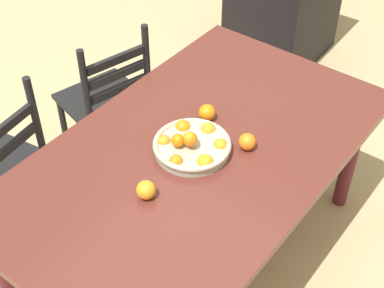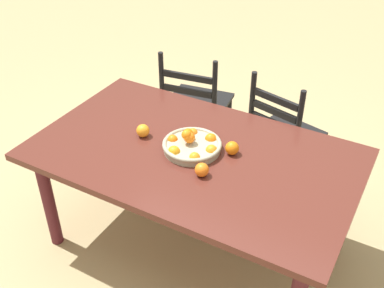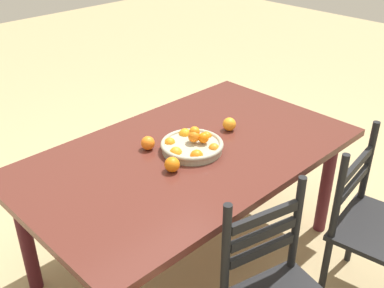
{
  "view_description": "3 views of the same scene",
  "coord_description": "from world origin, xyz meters",
  "px_view_note": "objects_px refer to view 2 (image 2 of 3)",
  "views": [
    {
      "loc": [
        -1.4,
        -1.05,
        2.34
      ],
      "look_at": [
        -0.02,
        0.01,
        0.76
      ],
      "focal_mm": 52.78,
      "sensor_mm": 36.0,
      "label": 1
    },
    {
      "loc": [
        1.01,
        -1.82,
        2.22
      ],
      "look_at": [
        -0.02,
        0.01,
        0.76
      ],
      "focal_mm": 43.25,
      "sensor_mm": 36.0,
      "label": 2
    },
    {
      "loc": [
        1.45,
        1.51,
        1.94
      ],
      "look_at": [
        -0.02,
        0.01,
        0.76
      ],
      "focal_mm": 43.18,
      "sensor_mm": 36.0,
      "label": 3
    }
  ],
  "objects_px": {
    "fruit_bowl": "(192,145)",
    "orange_loose_1": "(143,131)",
    "chair_near_window": "(195,106)",
    "chair_by_cabinet": "(282,136)",
    "orange_loose_0": "(232,148)",
    "orange_loose_2": "(202,170)",
    "dining_table": "(194,163)"
  },
  "relations": [
    {
      "from": "fruit_bowl",
      "to": "orange_loose_1",
      "type": "height_order",
      "value": "fruit_bowl"
    },
    {
      "from": "chair_near_window",
      "to": "chair_by_cabinet",
      "type": "bearing_deg",
      "value": 166.32
    },
    {
      "from": "chair_near_window",
      "to": "orange_loose_1",
      "type": "relative_size",
      "value": 11.99
    },
    {
      "from": "chair_near_window",
      "to": "orange_loose_0",
      "type": "distance_m",
      "value": 1.08
    },
    {
      "from": "chair_by_cabinet",
      "to": "orange_loose_0",
      "type": "height_order",
      "value": "chair_by_cabinet"
    },
    {
      "from": "chair_by_cabinet",
      "to": "chair_near_window",
      "type": "bearing_deg",
      "value": 8.48
    },
    {
      "from": "orange_loose_0",
      "to": "chair_by_cabinet",
      "type": "bearing_deg",
      "value": 84.91
    },
    {
      "from": "orange_loose_0",
      "to": "orange_loose_1",
      "type": "distance_m",
      "value": 0.53
    },
    {
      "from": "chair_near_window",
      "to": "fruit_bowl",
      "type": "distance_m",
      "value": 1.02
    },
    {
      "from": "orange_loose_2",
      "to": "orange_loose_1",
      "type": "bearing_deg",
      "value": 161.78
    },
    {
      "from": "chair_by_cabinet",
      "to": "orange_loose_2",
      "type": "bearing_deg",
      "value": 97.13
    },
    {
      "from": "chair_by_cabinet",
      "to": "fruit_bowl",
      "type": "distance_m",
      "value": 0.89
    },
    {
      "from": "orange_loose_2",
      "to": "chair_near_window",
      "type": "bearing_deg",
      "value": 120.41
    },
    {
      "from": "chair_by_cabinet",
      "to": "orange_loose_0",
      "type": "xyz_separation_m",
      "value": [
        -0.06,
        -0.71,
        0.32
      ]
    },
    {
      "from": "orange_loose_1",
      "to": "orange_loose_2",
      "type": "distance_m",
      "value": 0.49
    },
    {
      "from": "fruit_bowl",
      "to": "orange_loose_2",
      "type": "xyz_separation_m",
      "value": [
        0.16,
        -0.17,
        0.0
      ]
    },
    {
      "from": "dining_table",
      "to": "chair_near_window",
      "type": "xyz_separation_m",
      "value": [
        -0.47,
        0.87,
        -0.2
      ]
    },
    {
      "from": "chair_by_cabinet",
      "to": "dining_table",
      "type": "bearing_deg",
      "value": 86.37
    },
    {
      "from": "dining_table",
      "to": "orange_loose_0",
      "type": "distance_m",
      "value": 0.24
    },
    {
      "from": "orange_loose_0",
      "to": "orange_loose_1",
      "type": "xyz_separation_m",
      "value": [
        -0.52,
        -0.09,
        0.0
      ]
    },
    {
      "from": "chair_near_window",
      "to": "fruit_bowl",
      "type": "height_order",
      "value": "chair_near_window"
    },
    {
      "from": "dining_table",
      "to": "chair_near_window",
      "type": "relative_size",
      "value": 1.96
    },
    {
      "from": "chair_near_window",
      "to": "orange_loose_2",
      "type": "bearing_deg",
      "value": 112.33
    },
    {
      "from": "chair_near_window",
      "to": "orange_loose_0",
      "type": "xyz_separation_m",
      "value": [
        0.66,
        -0.79,
        0.32
      ]
    },
    {
      "from": "orange_loose_0",
      "to": "orange_loose_2",
      "type": "bearing_deg",
      "value": -102.22
    },
    {
      "from": "orange_loose_2",
      "to": "orange_loose_0",
      "type": "bearing_deg",
      "value": 77.78
    },
    {
      "from": "dining_table",
      "to": "orange_loose_1",
      "type": "relative_size",
      "value": 23.5
    },
    {
      "from": "orange_loose_1",
      "to": "orange_loose_2",
      "type": "height_order",
      "value": "orange_loose_1"
    },
    {
      "from": "dining_table",
      "to": "chair_by_cabinet",
      "type": "bearing_deg",
      "value": 72.28
    },
    {
      "from": "dining_table",
      "to": "chair_near_window",
      "type": "distance_m",
      "value": 1.01
    },
    {
      "from": "fruit_bowl",
      "to": "orange_loose_1",
      "type": "relative_size",
      "value": 4.34
    },
    {
      "from": "orange_loose_0",
      "to": "orange_loose_1",
      "type": "bearing_deg",
      "value": -169.77
    }
  ]
}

